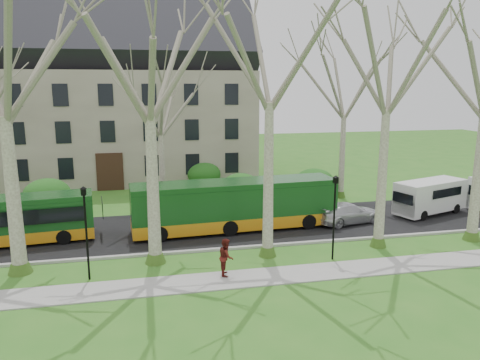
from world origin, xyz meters
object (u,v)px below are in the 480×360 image
bus_follow (235,205)px  pedestrian_b (226,257)px  van_a (430,197)px  sedan (348,213)px

bus_follow → pedestrian_b: bearing=-108.3°
bus_follow → van_a: (13.81, 0.60, -0.40)m
van_a → pedestrian_b: van_a is taller
sedan → van_a: (6.46, 0.85, 0.49)m
bus_follow → pedestrian_b: 7.08m
bus_follow → pedestrian_b: bus_follow is taller
bus_follow → sedan: bearing=-5.1°
sedan → pedestrian_b: bearing=112.6°
van_a → pedestrian_b: (-15.65, -7.40, -0.28)m
sedan → van_a: 6.53m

